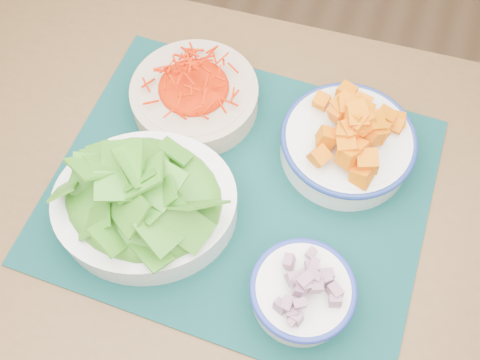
# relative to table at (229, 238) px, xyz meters

# --- Properties ---
(ground) EXTENTS (4.00, 4.00, 0.00)m
(ground) POSITION_rel_table_xyz_m (-0.17, 0.15, -0.66)
(ground) COLOR #9D724C
(ground) RESTS_ON ground
(table) EXTENTS (1.38, 0.97, 0.75)m
(table) POSITION_rel_table_xyz_m (0.00, 0.00, 0.00)
(table) COLOR brown
(table) RESTS_ON ground
(placemat) EXTENTS (0.61, 0.50, 0.00)m
(placemat) POSITION_rel_table_xyz_m (0.00, 0.06, 0.09)
(placemat) COLOR #062828
(placemat) RESTS_ON table
(carrot_bowl) EXTENTS (0.25, 0.25, 0.08)m
(carrot_bowl) POSITION_rel_table_xyz_m (-0.13, 0.19, 0.13)
(carrot_bowl) COLOR #C4AC92
(carrot_bowl) RESTS_ON placemat
(squash_bowl) EXTENTS (0.22, 0.22, 0.11)m
(squash_bowl) POSITION_rel_table_xyz_m (0.15, 0.18, 0.14)
(squash_bowl) COLOR white
(squash_bowl) RESTS_ON placemat
(lettuce_bowl) EXTENTS (0.36, 0.33, 0.14)m
(lettuce_bowl) POSITION_rel_table_xyz_m (-0.12, -0.04, 0.15)
(lettuce_bowl) COLOR white
(lettuce_bowl) RESTS_ON placemat
(onion_bowl) EXTENTS (0.18, 0.18, 0.08)m
(onion_bowl) POSITION_rel_table_xyz_m (0.15, -0.09, 0.13)
(onion_bowl) COLOR white
(onion_bowl) RESTS_ON placemat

